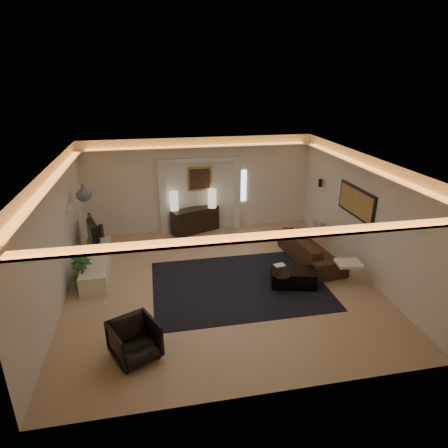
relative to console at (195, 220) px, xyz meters
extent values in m
plane|color=tan|center=(0.21, -3.24, -0.40)|extent=(7.00, 7.00, 0.00)
plane|color=white|center=(0.21, -3.24, 2.50)|extent=(7.00, 7.00, 0.00)
plane|color=silver|center=(0.21, 0.26, 1.05)|extent=(7.00, 0.00, 7.00)
plane|color=silver|center=(0.21, -6.74, 1.05)|extent=(7.00, 0.00, 7.00)
plane|color=silver|center=(-3.29, -3.24, 1.05)|extent=(0.00, 7.00, 7.00)
plane|color=silver|center=(3.71, -3.24, 1.05)|extent=(0.00, 7.00, 7.00)
cube|color=silver|center=(0.21, -3.24, 2.22)|extent=(7.00, 7.00, 0.04)
cube|color=white|center=(1.56, 0.24, 0.95)|extent=(0.25, 0.03, 1.00)
cube|color=black|center=(0.61, -3.44, -0.39)|extent=(4.00, 3.00, 0.01)
cube|color=silver|center=(-0.94, 0.16, 0.70)|extent=(0.22, 0.20, 2.20)
cube|color=silver|center=(1.36, 0.16, 0.70)|extent=(0.22, 0.20, 2.20)
cube|color=silver|center=(0.21, 0.16, 1.85)|extent=(2.52, 0.20, 0.12)
cube|color=tan|center=(0.21, 0.23, 1.25)|extent=(0.74, 0.04, 0.74)
cube|color=#4C2D1E|center=(0.21, 0.20, 1.25)|extent=(0.62, 0.02, 0.62)
cube|color=black|center=(3.68, -2.94, 1.30)|extent=(0.04, 1.64, 0.74)
cube|color=tan|center=(3.65, -2.94, 1.30)|extent=(0.02, 1.50, 0.62)
cylinder|color=black|center=(3.59, -1.04, 1.28)|extent=(0.12, 0.12, 0.22)
cube|color=silver|center=(-3.23, -1.84, 1.25)|extent=(0.10, 0.55, 0.04)
cube|color=black|center=(0.00, 0.00, 0.00)|extent=(1.56, 0.99, 0.75)
cylinder|color=silver|center=(-0.63, -0.02, 0.69)|extent=(0.34, 0.34, 0.58)
cylinder|color=beige|center=(0.55, 0.01, 0.69)|extent=(0.33, 0.33, 0.58)
cube|color=silver|center=(-2.74, -2.15, -0.18)|extent=(0.67, 2.42, 0.45)
imported|color=black|center=(-2.94, -1.39, 0.39)|extent=(1.16, 0.50, 0.67)
cylinder|color=#46281A|center=(-2.70, -0.95, 0.24)|extent=(0.16, 0.16, 0.35)
imported|color=#495E69|center=(-2.94, -1.42, 1.47)|extent=(0.42, 0.42, 0.41)
imported|color=#235F23|center=(-2.94, -2.97, 0.02)|extent=(0.65, 0.65, 0.84)
imported|color=brown|center=(2.76, -2.58, -0.07)|extent=(2.36, 1.09, 0.67)
cube|color=white|center=(3.11, -3.90, 0.15)|extent=(0.61, 0.52, 0.06)
cube|color=#CCA88B|center=(3.36, -1.67, 0.15)|extent=(0.17, 0.42, 0.41)
cube|color=black|center=(1.85, -3.71, -0.20)|extent=(1.12, 0.78, 0.38)
imported|color=black|center=(1.45, -3.99, 0.05)|extent=(0.35, 0.35, 0.09)
cube|color=#F5E5C7|center=(1.60, -3.43, 0.02)|extent=(0.28, 0.23, 0.03)
imported|color=black|center=(-1.72, -5.51, -0.05)|extent=(1.01, 1.02, 0.70)
camera|label=1|loc=(-1.24, -11.09, 4.24)|focal=30.59mm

